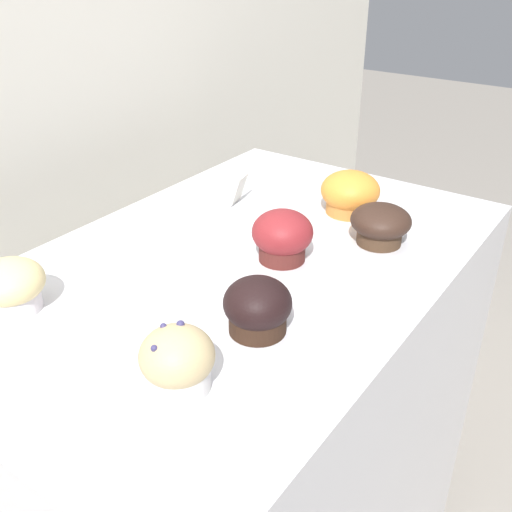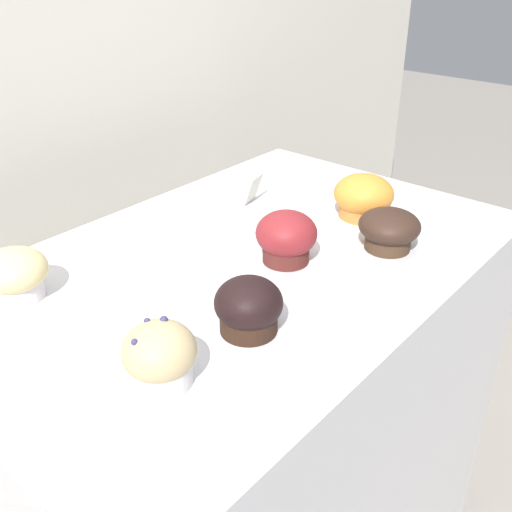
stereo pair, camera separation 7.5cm
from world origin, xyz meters
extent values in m
cube|color=beige|center=(0.00, 0.60, 0.90)|extent=(3.20, 0.10, 1.80)
cube|color=silver|center=(0.00, 0.00, 0.48)|extent=(1.00, 0.64, 0.95)
cylinder|color=#432E1E|center=(0.19, -0.17, 0.97)|extent=(0.08, 0.08, 0.04)
ellipsoid|color=#322018|center=(0.19, -0.17, 1.00)|extent=(0.11, 0.11, 0.06)
cylinder|color=#53211D|center=(0.04, -0.06, 0.98)|extent=(0.08, 0.08, 0.05)
ellipsoid|color=maroon|center=(0.04, -0.06, 1.00)|extent=(0.10, 0.10, 0.07)
cylinder|color=silver|center=(-0.30, -0.13, 0.98)|extent=(0.08, 0.08, 0.05)
ellipsoid|color=tan|center=(-0.30, -0.13, 1.00)|extent=(0.09, 0.09, 0.07)
sphere|color=navy|center=(-0.28, -0.12, 1.03)|extent=(0.01, 0.01, 0.01)
sphere|color=navy|center=(-0.30, -0.11, 1.03)|extent=(0.01, 0.01, 0.01)
sphere|color=navy|center=(-0.33, -0.12, 1.03)|extent=(0.01, 0.01, 0.01)
cylinder|color=silver|center=(-0.31, 0.18, 0.98)|extent=(0.08, 0.08, 0.05)
ellipsoid|color=#E0C986|center=(-0.31, 0.18, 1.00)|extent=(0.10, 0.10, 0.06)
cylinder|color=#C17935|center=(0.28, -0.06, 0.98)|extent=(0.09, 0.09, 0.05)
ellipsoid|color=orange|center=(0.28, -0.06, 1.00)|extent=(0.12, 0.12, 0.07)
cylinder|color=black|center=(-0.15, -0.14, 0.98)|extent=(0.08, 0.08, 0.05)
ellipsoid|color=black|center=(-0.15, -0.14, 1.00)|extent=(0.10, 0.10, 0.07)
cube|color=white|center=(0.19, 0.16, 0.98)|extent=(0.05, 0.03, 0.06)
cube|color=silver|center=(0.19, 0.14, 0.98)|extent=(0.05, 0.03, 0.06)
camera|label=1|loc=(-0.71, -0.53, 1.44)|focal=42.00mm
camera|label=2|loc=(-0.67, -0.59, 1.44)|focal=42.00mm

